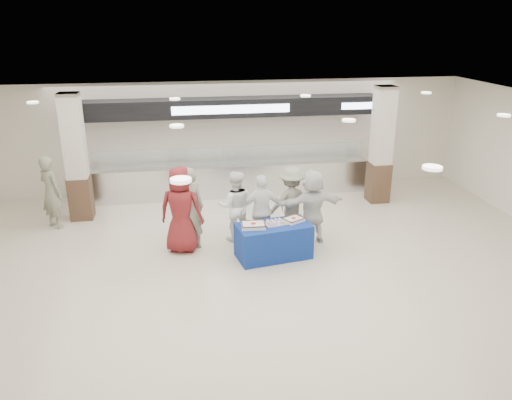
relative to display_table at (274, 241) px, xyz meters
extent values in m
plane|color=beige|center=(-0.42, -1.19, -0.38)|extent=(14.00, 14.00, 0.00)
cube|color=silver|center=(-0.42, 4.21, 0.08)|extent=(8.00, 0.80, 0.90)
cube|color=silver|center=(-0.42, 4.21, 0.55)|extent=(8.00, 0.85, 0.04)
cube|color=white|center=(-0.42, 3.91, 0.88)|extent=(7.60, 0.02, 0.50)
cube|color=black|center=(-0.42, 4.21, 2.17)|extent=(8.40, 0.70, 0.50)
cube|color=silver|center=(-0.42, 3.85, 2.17)|extent=(3.20, 0.03, 0.22)
cube|color=silver|center=(3.38, 3.85, 2.17)|extent=(1.40, 0.03, 0.18)
cube|color=#3C281B|center=(-4.42, 3.01, 0.18)|extent=(0.55, 0.55, 1.10)
cube|color=beige|center=(-4.42, 3.01, 1.78)|extent=(0.50, 0.50, 2.10)
cube|color=#3C281B|center=(3.58, 3.01, 0.18)|extent=(0.55, 0.55, 1.10)
cube|color=beige|center=(3.58, 3.01, 1.78)|extent=(0.50, 0.50, 2.10)
cube|color=navy|center=(0.00, 0.00, 0.00)|extent=(1.66, 1.03, 0.75)
cube|color=white|center=(-0.45, -0.05, 0.41)|extent=(0.52, 0.42, 0.08)
cube|color=#472714|center=(-0.45, -0.05, 0.46)|extent=(0.52, 0.42, 0.02)
cylinder|color=#A91823|center=(-0.45, -0.05, 0.46)|extent=(0.12, 0.12, 0.01)
cube|color=white|center=(0.46, 0.13, 0.41)|extent=(0.52, 0.48, 0.06)
cube|color=#472714|center=(0.46, 0.13, 0.45)|extent=(0.52, 0.48, 0.02)
cylinder|color=#A91823|center=(0.46, 0.13, 0.44)|extent=(0.12, 0.12, 0.01)
cube|color=silver|center=(0.04, 0.04, 0.38)|extent=(0.52, 0.44, 0.02)
imported|color=maroon|center=(-1.92, 0.64, 0.59)|extent=(1.07, 0.84, 1.93)
imported|color=slate|center=(-1.75, 0.75, 0.57)|extent=(0.73, 0.52, 1.88)
imported|color=white|center=(-0.69, 1.04, 0.45)|extent=(0.85, 0.68, 1.65)
imported|color=white|center=(-0.14, 0.64, 0.46)|extent=(0.98, 0.41, 1.66)
imported|color=slate|center=(0.60, 1.00, 0.48)|extent=(1.20, 0.83, 1.70)
imported|color=white|center=(1.01, 0.64, 0.49)|extent=(1.65, 0.67, 1.73)
imported|color=slate|center=(-4.99, 2.51, 0.53)|extent=(0.78, 0.77, 1.81)
camera|label=1|loc=(-1.95, -9.54, 4.49)|focal=35.00mm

